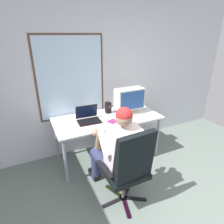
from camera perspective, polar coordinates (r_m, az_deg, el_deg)
The scene contains 9 objects.
wall_rear at distance 3.25m, azimuth -3.38°, elevation 10.97°, with size 5.47×0.08×2.64m.
desk at distance 3.03m, azimuth -1.35°, elevation -2.74°, with size 1.69×0.77×0.74m.
office_chair at distance 2.22m, azimuth 5.31°, elevation -16.03°, with size 0.60×0.59×1.06m.
person_seated at distance 2.37m, azimuth 1.60°, elevation -11.22°, with size 0.55×0.82×1.26m.
crt_monitor at distance 3.08m, azimuth 5.30°, elevation 3.92°, with size 0.48×0.23×0.43m.
laptop at distance 2.90m, azimuth -7.28°, elevation -1.47°, with size 0.35×0.30×0.23m.
wine_glass at distance 2.86m, azimuth 3.50°, elevation -0.92°, with size 0.09×0.09×0.13m.
desk_speaker at distance 3.15m, azimuth -1.19°, elevation 1.35°, with size 0.09×0.10×0.19m.
cd_case at distance 2.86m, azimuth 0.26°, elevation -2.83°, with size 0.18×0.17×0.01m.
Camera 1 is at (-1.22, -0.46, 1.97)m, focal length 30.08 mm.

